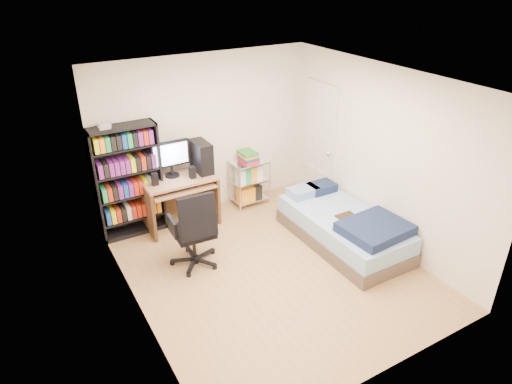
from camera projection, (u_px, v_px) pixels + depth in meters
room at (274, 185)px, 5.51m from camera, size 3.58×4.08×2.58m
media_shelf at (128, 180)px, 6.52m from camera, size 0.94×0.31×1.74m
computer_desk at (184, 180)px, 6.85m from camera, size 1.07×0.62×1.34m
office_chair at (195, 242)px, 6.00m from camera, size 0.70×0.70×1.12m
wire_cart at (249, 170)px, 7.43m from camera, size 0.59×0.43×0.94m
bed at (344, 228)px, 6.53m from camera, size 1.00×2.01×0.57m
door at (319, 144)px, 7.43m from camera, size 0.12×0.80×2.00m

